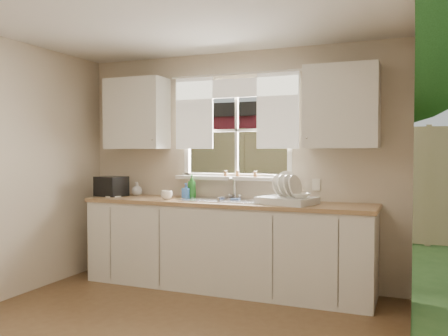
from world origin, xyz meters
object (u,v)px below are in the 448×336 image
at_px(cup, 167,195).
at_px(soap_bottle_a, 192,186).
at_px(black_appliance, 111,186).
at_px(dish_rack, 287,197).

bearing_deg(cup, soap_bottle_a, 52.18).
bearing_deg(cup, black_appliance, 159.67).
bearing_deg(cup, dish_rack, -6.91).
bearing_deg(black_appliance, soap_bottle_a, 19.95).
height_order(soap_bottle_a, cup, soap_bottle_a).
bearing_deg(soap_bottle_a, cup, -134.62).
height_order(soap_bottle_a, black_appliance, soap_bottle_a).
xyz_separation_m(soap_bottle_a, cup, (-0.15, -0.30, -0.08)).
bearing_deg(dish_rack, cup, -176.07).
distance_m(cup, black_appliance, 0.80).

